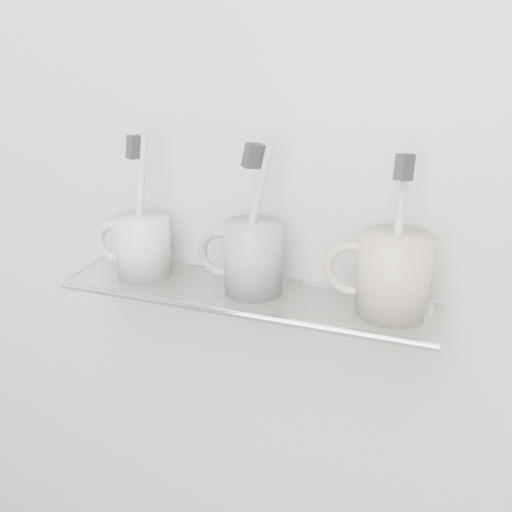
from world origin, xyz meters
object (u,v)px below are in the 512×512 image
at_px(mug_center, 253,258).
at_px(shelf_glass, 246,294).
at_px(mug_left, 143,246).
at_px(mug_right, 394,275).

bearing_deg(mug_center, shelf_glass, -145.01).
xyz_separation_m(shelf_glass, mug_left, (-0.15, 0.00, 0.05)).
distance_m(mug_center, mug_right, 0.18).
height_order(shelf_glass, mug_center, mug_center).
bearing_deg(mug_left, mug_right, 11.67).
xyz_separation_m(shelf_glass, mug_right, (0.19, 0.00, 0.05)).
distance_m(mug_left, mug_center, 0.16).
distance_m(shelf_glass, mug_center, 0.05).
relative_size(shelf_glass, mug_center, 5.27).
bearing_deg(mug_right, mug_center, -166.66).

